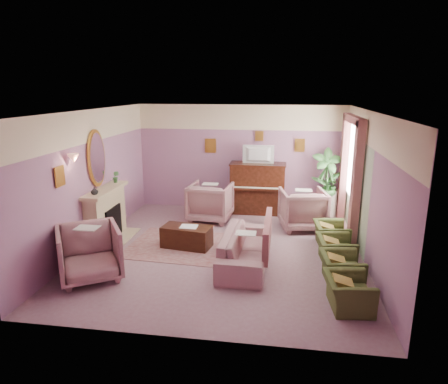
# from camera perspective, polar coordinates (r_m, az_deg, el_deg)

# --- Properties ---
(floor) EXTENTS (5.50, 6.00, 0.01)m
(floor) POSITION_cam_1_polar(r_m,az_deg,el_deg) (8.25, -0.11, -8.31)
(floor) COLOR gray
(floor) RESTS_ON ground
(ceiling) EXTENTS (5.50, 6.00, 0.01)m
(ceiling) POSITION_cam_1_polar(r_m,az_deg,el_deg) (7.60, -0.12, 11.50)
(ceiling) COLOR beige
(ceiling) RESTS_ON wall_back
(wall_back) EXTENTS (5.50, 0.02, 2.80)m
(wall_back) POSITION_cam_1_polar(r_m,az_deg,el_deg) (10.72, 2.34, 4.88)
(wall_back) COLOR slate
(wall_back) RESTS_ON floor
(wall_front) EXTENTS (5.50, 0.02, 2.80)m
(wall_front) POSITION_cam_1_polar(r_m,az_deg,el_deg) (4.99, -5.40, -6.76)
(wall_front) COLOR slate
(wall_front) RESTS_ON floor
(wall_left) EXTENTS (0.02, 6.00, 2.80)m
(wall_left) POSITION_cam_1_polar(r_m,az_deg,el_deg) (8.65, -18.43, 1.77)
(wall_left) COLOR slate
(wall_left) RESTS_ON floor
(wall_right) EXTENTS (0.02, 6.00, 2.80)m
(wall_right) POSITION_cam_1_polar(r_m,az_deg,el_deg) (7.88, 20.05, 0.42)
(wall_right) COLOR slate
(wall_right) RESTS_ON floor
(picture_rail_band) EXTENTS (5.50, 0.01, 0.65)m
(picture_rail_band) POSITION_cam_1_polar(r_m,az_deg,el_deg) (10.58, 2.39, 10.61)
(picture_rail_band) COLOR #FDE8BF
(picture_rail_band) RESTS_ON wall_back
(stripe_panel) EXTENTS (0.01, 3.00, 2.15)m
(stripe_panel) POSITION_cam_1_polar(r_m,az_deg,el_deg) (9.20, 18.27, 0.43)
(stripe_panel) COLOR #AFC3A0
(stripe_panel) RESTS_ON wall_right
(fireplace_surround) EXTENTS (0.30, 1.40, 1.10)m
(fireplace_surround) POSITION_cam_1_polar(r_m,az_deg,el_deg) (8.97, -16.51, -3.27)
(fireplace_surround) COLOR #C7B384
(fireplace_surround) RESTS_ON floor
(fireplace_inset) EXTENTS (0.18, 0.72, 0.68)m
(fireplace_inset) POSITION_cam_1_polar(r_m,az_deg,el_deg) (8.98, -15.86, -4.22)
(fireplace_inset) COLOR black
(fireplace_inset) RESTS_ON floor
(fire_ember) EXTENTS (0.06, 0.54, 0.10)m
(fire_ember) POSITION_cam_1_polar(r_m,az_deg,el_deg) (9.02, -15.55, -5.32)
(fire_ember) COLOR orange
(fire_ember) RESTS_ON floor
(mantel_shelf) EXTENTS (0.40, 1.55, 0.07)m
(mantel_shelf) POSITION_cam_1_polar(r_m,az_deg,el_deg) (8.81, -16.60, 0.25)
(mantel_shelf) COLOR #C7B384
(mantel_shelf) RESTS_ON fireplace_surround
(hearth) EXTENTS (0.55, 1.50, 0.02)m
(hearth) POSITION_cam_1_polar(r_m,az_deg,el_deg) (9.07, -15.11, -6.59)
(hearth) COLOR #C7B384
(hearth) RESTS_ON floor
(mirror_frame) EXTENTS (0.04, 0.72, 1.20)m
(mirror_frame) POSITION_cam_1_polar(r_m,az_deg,el_deg) (8.73, -17.76, 4.61)
(mirror_frame) COLOR #C48B2E
(mirror_frame) RESTS_ON wall_left
(mirror_glass) EXTENTS (0.01, 0.60, 1.06)m
(mirror_glass) POSITION_cam_1_polar(r_m,az_deg,el_deg) (8.72, -17.61, 4.61)
(mirror_glass) COLOR white
(mirror_glass) RESTS_ON wall_left
(sconce_shade) EXTENTS (0.20, 0.20, 0.16)m
(sconce_shade) POSITION_cam_1_polar(r_m,az_deg,el_deg) (7.75, -20.72, 4.52)
(sconce_shade) COLOR tan
(sconce_shade) RESTS_ON wall_left
(piano) EXTENTS (1.40, 0.60, 1.30)m
(piano) POSITION_cam_1_polar(r_m,az_deg,el_deg) (10.52, 4.81, 0.48)
(piano) COLOR #38170C
(piano) RESTS_ON floor
(piano_keyshelf) EXTENTS (1.30, 0.12, 0.06)m
(piano_keyshelf) POSITION_cam_1_polar(r_m,az_deg,el_deg) (10.17, 4.68, 0.38)
(piano_keyshelf) COLOR #38170C
(piano_keyshelf) RESTS_ON piano
(piano_keys) EXTENTS (1.20, 0.08, 0.02)m
(piano_keys) POSITION_cam_1_polar(r_m,az_deg,el_deg) (10.16, 4.68, 0.60)
(piano_keys) COLOR beige
(piano_keys) RESTS_ON piano
(piano_top) EXTENTS (1.45, 0.65, 0.04)m
(piano_top) POSITION_cam_1_polar(r_m,az_deg,el_deg) (10.38, 4.88, 4.01)
(piano_top) COLOR #38170C
(piano_top) RESTS_ON piano
(television) EXTENTS (0.80, 0.12, 0.48)m
(television) POSITION_cam_1_polar(r_m,az_deg,el_deg) (10.28, 4.90, 5.55)
(television) COLOR black
(television) RESTS_ON piano
(print_back_left) EXTENTS (0.30, 0.03, 0.38)m
(print_back_left) POSITION_cam_1_polar(r_m,az_deg,el_deg) (10.75, -1.94, 6.63)
(print_back_left) COLOR #C48B2E
(print_back_left) RESTS_ON wall_back
(print_back_right) EXTENTS (0.26, 0.03, 0.34)m
(print_back_right) POSITION_cam_1_polar(r_m,az_deg,el_deg) (10.57, 10.77, 6.58)
(print_back_right) COLOR #C48B2E
(print_back_right) RESTS_ON wall_back
(print_back_mid) EXTENTS (0.22, 0.03, 0.26)m
(print_back_mid) POSITION_cam_1_polar(r_m,az_deg,el_deg) (10.56, 5.07, 7.97)
(print_back_mid) COLOR #C48B2E
(print_back_mid) RESTS_ON wall_back
(print_left_wall) EXTENTS (0.03, 0.28, 0.36)m
(print_left_wall) POSITION_cam_1_polar(r_m,az_deg,el_deg) (7.55, -22.41, 2.09)
(print_left_wall) COLOR #C48B2E
(print_left_wall) RESTS_ON wall_left
(window_blind) EXTENTS (0.03, 1.40, 1.80)m
(window_blind) POSITION_cam_1_polar(r_m,az_deg,el_deg) (9.31, 18.12, 4.54)
(window_blind) COLOR silver
(window_blind) RESTS_ON wall_right
(curtain_left) EXTENTS (0.16, 0.34, 2.60)m
(curtain_left) POSITION_cam_1_polar(r_m,az_deg,el_deg) (8.48, 18.34, 0.83)
(curtain_left) COLOR #935153
(curtain_left) RESTS_ON floor
(curtain_right) EXTENTS (0.16, 0.34, 2.60)m
(curtain_right) POSITION_cam_1_polar(r_m,az_deg,el_deg) (10.26, 16.71, 3.26)
(curtain_right) COLOR #935153
(curtain_right) RESTS_ON floor
(pelmet) EXTENTS (0.16, 2.20, 0.16)m
(pelmet) POSITION_cam_1_polar(r_m,az_deg,el_deg) (9.20, 18.05, 9.85)
(pelmet) COLOR #935153
(pelmet) RESTS_ON wall_right
(mantel_plant) EXTENTS (0.16, 0.16, 0.28)m
(mantel_plant) POSITION_cam_1_polar(r_m,az_deg,el_deg) (9.25, -15.20, 2.11)
(mantel_plant) COLOR #397235
(mantel_plant) RESTS_ON mantel_shelf
(mantel_vase) EXTENTS (0.16, 0.16, 0.16)m
(mantel_vase) POSITION_cam_1_polar(r_m,az_deg,el_deg) (8.34, -18.03, 0.14)
(mantel_vase) COLOR #FDE8BF
(mantel_vase) RESTS_ON mantel_shelf
(area_rug) EXTENTS (2.61, 1.95, 0.01)m
(area_rug) POSITION_cam_1_polar(r_m,az_deg,el_deg) (8.46, -4.95, -7.71)
(area_rug) COLOR #966261
(area_rug) RESTS_ON floor
(coffee_table) EXTENTS (1.07, 0.65, 0.45)m
(coffee_table) POSITION_cam_1_polar(r_m,az_deg,el_deg) (8.36, -5.34, -6.40)
(coffee_table) COLOR black
(coffee_table) RESTS_ON floor
(table_paper) EXTENTS (0.35, 0.28, 0.01)m
(table_paper) POSITION_cam_1_polar(r_m,az_deg,el_deg) (8.27, -5.04, -4.93)
(table_paper) COLOR white
(table_paper) RESTS_ON coffee_table
(sofa) EXTENTS (0.70, 2.10, 0.85)m
(sofa) POSITION_cam_1_polar(r_m,az_deg,el_deg) (7.52, 3.12, -7.16)
(sofa) COLOR #A7787A
(sofa) RESTS_ON floor
(sofa_throw) EXTENTS (0.11, 1.59, 0.58)m
(sofa_throw) POSITION_cam_1_polar(r_m,az_deg,el_deg) (7.44, 6.22, -6.05)
(sofa_throw) COLOR #935153
(sofa_throw) RESTS_ON sofa
(floral_armchair_left) EXTENTS (1.00, 1.00, 1.04)m
(floral_armchair_left) POSITION_cam_1_polar(r_m,az_deg,el_deg) (9.92, -1.96, -1.13)
(floral_armchair_left) COLOR #A7787A
(floral_armchair_left) RESTS_ON floor
(floral_armchair_right) EXTENTS (1.00, 1.00, 1.04)m
(floral_armchair_right) POSITION_cam_1_polar(r_m,az_deg,el_deg) (9.50, 11.19, -2.13)
(floral_armchair_right) COLOR #A7787A
(floral_armchair_right) RESTS_ON floor
(floral_armchair_front) EXTENTS (1.00, 1.00, 1.04)m
(floral_armchair_front) POSITION_cam_1_polar(r_m,az_deg,el_deg) (7.29, -18.72, -7.88)
(floral_armchair_front) COLOR #A7787A
(floral_armchair_front) RESTS_ON floor
(olive_chair_a) EXTENTS (0.54, 0.77, 0.66)m
(olive_chair_a) POSITION_cam_1_polar(r_m,az_deg,el_deg) (6.40, 17.39, -12.88)
(olive_chair_a) COLOR #445123
(olive_chair_a) RESTS_ON floor
(olive_chair_b) EXTENTS (0.54, 0.77, 0.66)m
(olive_chair_b) POSITION_cam_1_polar(r_m,az_deg,el_deg) (7.13, 16.44, -9.86)
(olive_chair_b) COLOR #445123
(olive_chair_b) RESTS_ON floor
(olive_chair_c) EXTENTS (0.54, 0.77, 0.66)m
(olive_chair_c) POSITION_cam_1_polar(r_m,az_deg,el_deg) (7.88, 15.68, -7.41)
(olive_chair_c) COLOR #445123
(olive_chair_c) RESTS_ON floor
(olive_chair_d) EXTENTS (0.54, 0.77, 0.66)m
(olive_chair_d) POSITION_cam_1_polar(r_m,az_deg,el_deg) (8.64, 15.05, -5.39)
(olive_chair_d) COLOR #445123
(olive_chair_d) RESTS_ON floor
(side_table) EXTENTS (0.52, 0.52, 0.70)m
(side_table) POSITION_cam_1_polar(r_m,az_deg,el_deg) (10.60, 14.46, -1.52)
(side_table) COLOR silver
(side_table) RESTS_ON floor
(side_plant_big) EXTENTS (0.30, 0.30, 0.34)m
(side_plant_big) POSITION_cam_1_polar(r_m,az_deg,el_deg) (10.47, 14.64, 1.22)
(side_plant_big) COLOR #397235
(side_plant_big) RESTS_ON side_table
(side_plant_small) EXTENTS (0.16, 0.16, 0.28)m
(side_plant_small) POSITION_cam_1_polar(r_m,az_deg,el_deg) (10.40, 15.34, 0.90)
(side_plant_small) COLOR #397235
(side_plant_small) RESTS_ON side_table
(palm_pot) EXTENTS (0.34, 0.34, 0.34)m
(palm_pot) POSITION_cam_1_polar(r_m,az_deg,el_deg) (10.52, 14.15, -2.64)
(palm_pot) COLOR #A1644A
(palm_pot) RESTS_ON floor
(palm_plant) EXTENTS (0.76, 0.76, 1.44)m
(palm_plant) POSITION_cam_1_polar(r_m,az_deg,el_deg) (10.30, 14.45, 2.09)
(palm_plant) COLOR #397235
(palm_plant) RESTS_ON palm_pot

